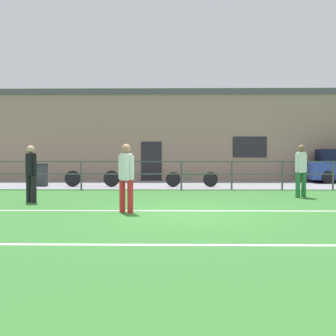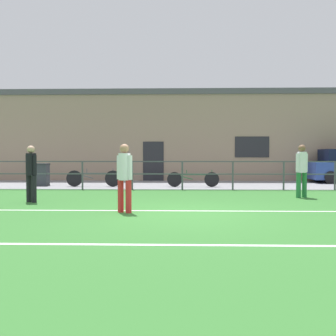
{
  "view_description": "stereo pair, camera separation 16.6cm",
  "coord_description": "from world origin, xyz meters",
  "px_view_note": "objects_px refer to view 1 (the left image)",
  "views": [
    {
      "loc": [
        -0.32,
        -8.64,
        1.38
      ],
      "look_at": [
        -0.49,
        3.3,
        0.97
      ],
      "focal_mm": 39.45,
      "sensor_mm": 36.0,
      "label": 1
    },
    {
      "loc": [
        -0.15,
        -8.64,
        1.38
      ],
      "look_at": [
        -0.49,
        3.3,
        0.97
      ],
      "focal_mm": 39.45,
      "sensor_mm": 36.0,
      "label": 2
    }
  ],
  "objects_px": {
    "player_goalkeeper": "(31,170)",
    "player_winger": "(301,168)",
    "trash_bin_0": "(40,174)",
    "bicycle_parked_1": "(92,178)",
    "player_striker": "(126,174)",
    "bicycle_parked_0": "(192,179)"
  },
  "relations": [
    {
      "from": "player_goalkeeper",
      "to": "player_winger",
      "type": "distance_m",
      "value": 8.43
    },
    {
      "from": "player_striker",
      "to": "trash_bin_0",
      "type": "bearing_deg",
      "value": 154.79
    },
    {
      "from": "bicycle_parked_0",
      "to": "bicycle_parked_1",
      "type": "bearing_deg",
      "value": 180.0
    },
    {
      "from": "player_striker",
      "to": "player_winger",
      "type": "xyz_separation_m",
      "value": [
        5.3,
        3.26,
        0.04
      ]
    },
    {
      "from": "bicycle_parked_0",
      "to": "bicycle_parked_1",
      "type": "distance_m",
      "value": 4.3
    },
    {
      "from": "player_winger",
      "to": "bicycle_parked_0",
      "type": "xyz_separation_m",
      "value": [
        -3.38,
        3.77,
        -0.63
      ]
    },
    {
      "from": "player_goalkeeper",
      "to": "trash_bin_0",
      "type": "relative_size",
      "value": 1.67
    },
    {
      "from": "bicycle_parked_0",
      "to": "trash_bin_0",
      "type": "relative_size",
      "value": 2.25
    },
    {
      "from": "player_goalkeeper",
      "to": "trash_bin_0",
      "type": "bearing_deg",
      "value": -39.3
    },
    {
      "from": "bicycle_parked_0",
      "to": "bicycle_parked_1",
      "type": "height_order",
      "value": "bicycle_parked_1"
    },
    {
      "from": "trash_bin_0",
      "to": "bicycle_parked_1",
      "type": "bearing_deg",
      "value": -9.33
    },
    {
      "from": "trash_bin_0",
      "to": "player_striker",
      "type": "bearing_deg",
      "value": -57.1
    },
    {
      "from": "bicycle_parked_0",
      "to": "trash_bin_0",
      "type": "distance_m",
      "value": 6.74
    },
    {
      "from": "player_goalkeeper",
      "to": "trash_bin_0",
      "type": "distance_m",
      "value": 5.86
    },
    {
      "from": "bicycle_parked_0",
      "to": "player_striker",
      "type": "bearing_deg",
      "value": -105.3
    },
    {
      "from": "player_goalkeeper",
      "to": "bicycle_parked_1",
      "type": "bearing_deg",
      "value": -64.11
    },
    {
      "from": "bicycle_parked_1",
      "to": "player_striker",
      "type": "bearing_deg",
      "value": -71.28
    },
    {
      "from": "player_goalkeeper",
      "to": "player_striker",
      "type": "bearing_deg",
      "value": -178.72
    },
    {
      "from": "player_winger",
      "to": "trash_bin_0",
      "type": "height_order",
      "value": "player_winger"
    },
    {
      "from": "player_goalkeeper",
      "to": "bicycle_parked_0",
      "type": "bearing_deg",
      "value": -100.79
    },
    {
      "from": "player_winger",
      "to": "bicycle_parked_0",
      "type": "distance_m",
      "value": 5.1
    },
    {
      "from": "player_striker",
      "to": "bicycle_parked_1",
      "type": "xyz_separation_m",
      "value": [
        -2.38,
        7.03,
        -0.55
      ]
    }
  ]
}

